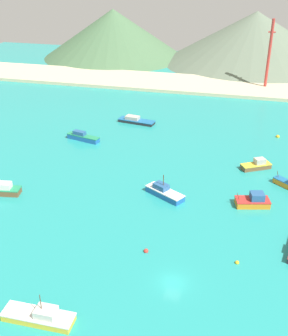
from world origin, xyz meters
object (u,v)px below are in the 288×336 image
at_px(fishing_boat_1, 83,137).
at_px(fishing_boat_5, 40,316).
at_px(buoy_2, 278,137).
at_px(fishing_boat_6, 257,165).
at_px(buoy_1, 237,263).
at_px(fishing_boat_2, 164,192).
at_px(radio_tower, 269,55).
at_px(buoy_0, 146,251).
at_px(fishing_boat_7, 136,120).
at_px(fishing_boat_9, 253,201).

xyz_separation_m(fishing_boat_1, fishing_boat_5, (17.80, -60.72, -0.12)).
relative_size(fishing_boat_1, buoy_2, 9.83).
bearing_deg(fishing_boat_5, fishing_boat_6, 62.92).
xyz_separation_m(fishing_boat_6, buoy_1, (-2.41, -35.89, -0.76)).
bearing_deg(buoy_1, fishing_boat_2, 131.45).
distance_m(fishing_boat_1, radio_tower, 78.68).
relative_size(buoy_1, buoy_2, 0.70).
bearing_deg(radio_tower, fishing_boat_2, -103.36).
bearing_deg(fishing_boat_6, fishing_boat_2, -136.06).
height_order(buoy_0, buoy_1, buoy_0).
distance_m(fishing_boat_7, buoy_1, 66.76).
bearing_deg(fishing_boat_2, fishing_boat_6, 43.94).
distance_m(fishing_boat_6, fishing_boat_9, 16.97).
bearing_deg(fishing_boat_5, buoy_0, 60.10).
height_order(fishing_boat_6, fishing_boat_9, fishing_boat_9).
bearing_deg(fishing_boat_7, fishing_boat_2, -66.85).
bearing_deg(fishing_boat_9, fishing_boat_2, -177.49).
relative_size(fishing_boat_7, radio_tower, 0.45).
bearing_deg(radio_tower, buoy_2, -85.57).
xyz_separation_m(fishing_boat_2, fishing_boat_7, (-17.04, 39.86, -0.23)).
relative_size(fishing_boat_5, buoy_0, 12.40).
distance_m(fishing_boat_5, fishing_boat_7, 77.38).
distance_m(fishing_boat_7, buoy_0, 61.43).
distance_m(fishing_boat_9, radio_tower, 85.09).
distance_m(fishing_boat_1, fishing_boat_9, 50.90).
bearing_deg(buoy_1, fishing_boat_5, -143.44).
bearing_deg(buoy_2, radio_tower, 94.43).
height_order(fishing_boat_2, buoy_1, fishing_boat_2).
height_order(fishing_boat_7, buoy_1, fishing_boat_7).
relative_size(buoy_0, buoy_1, 1.19).
bearing_deg(fishing_boat_6, fishing_boat_9, -91.18).
relative_size(fishing_boat_1, fishing_boat_2, 1.08).
bearing_deg(fishing_boat_9, fishing_boat_1, 153.43).
relative_size(fishing_boat_6, buoy_1, 10.61).
distance_m(fishing_boat_9, buoy_0, 26.19).
bearing_deg(fishing_boat_9, buoy_0, -131.17).
relative_size(fishing_boat_2, fishing_boat_7, 0.79).
bearing_deg(buoy_1, buoy_2, 82.21).
bearing_deg(fishing_boat_5, buoy_2, 66.21).
relative_size(fishing_boat_6, radio_tower, 0.29).
bearing_deg(radio_tower, fishing_boat_7, -129.50).
relative_size(fishing_boat_2, fishing_boat_6, 1.23).
bearing_deg(fishing_boat_9, radio_tower, 88.55).
height_order(fishing_boat_1, buoy_1, fishing_boat_1).
bearing_deg(fishing_boat_7, fishing_boat_1, -122.56).
xyz_separation_m(buoy_1, radio_tower, (4.19, 103.17, 12.65)).
xyz_separation_m(fishing_boat_2, radio_tower, (20.20, 85.04, 11.85)).
distance_m(fishing_boat_1, fishing_boat_7, 19.34).
distance_m(fishing_boat_5, fishing_boat_6, 61.68).
xyz_separation_m(fishing_boat_6, fishing_boat_9, (-0.35, -16.96, 0.16)).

